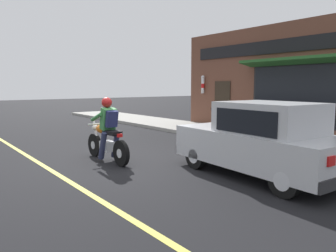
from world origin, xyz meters
The scene contains 7 objects.
ground_plane centered at (0.00, 0.00, 0.00)m, with size 80.00×80.00×0.00m, color black.
sidewalk_curb centered at (5.37, 3.00, 0.07)m, with size 2.60×22.00×0.14m, color #9E9B93.
lane_stripe centered at (-1.80, 3.00, 0.00)m, with size 0.12×19.80×0.01m, color #D1C64C.
storefront_building centered at (6.89, 0.38, 2.11)m, with size 1.25×9.33×4.20m.
motorcycle_with_rider centered at (-0.34, 0.39, 0.68)m, with size 0.56×2.02×1.62m.
car_hatchback centered at (1.55, -2.86, 0.77)m, with size 1.89×3.88×1.57m.
traffic_cone centered at (4.87, -1.58, 0.43)m, with size 0.36×0.36×0.60m.
Camera 1 is at (-4.13, -6.99, 1.90)m, focal length 35.00 mm.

